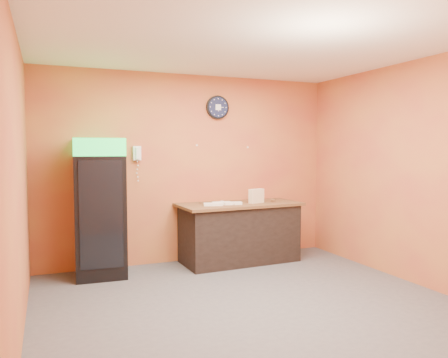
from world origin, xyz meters
TOP-DOWN VIEW (x-y plane):
  - floor at (0.00, 0.00)m, footprint 4.50×4.50m
  - back_wall at (0.00, 2.00)m, footprint 4.50×0.02m
  - left_wall at (-2.25, 0.00)m, footprint 0.02×4.00m
  - right_wall at (2.25, 0.00)m, footprint 0.02×4.00m
  - ceiling at (0.00, 0.00)m, footprint 4.50×4.00m
  - beverage_cooler at (-1.37, 1.61)m, footprint 0.68×0.69m
  - prep_counter at (0.64, 1.62)m, footprint 1.72×0.82m
  - wall_clock at (0.43, 1.97)m, footprint 0.36×0.06m
  - wall_phone at (-0.81, 1.95)m, footprint 0.11×0.10m
  - butcher_paper at (0.64, 1.62)m, footprint 1.86×0.92m
  - sub_roll_stack at (0.88, 1.53)m, footprint 0.26×0.16m
  - wrapped_sandwich_left at (0.17, 1.48)m, footprint 0.29×0.17m
  - wrapped_sandwich_mid at (0.48, 1.49)m, footprint 0.27×0.14m
  - wrapped_sandwich_right at (0.33, 1.57)m, footprint 0.28×0.14m
  - kitchen_tool at (0.36, 1.62)m, footprint 0.05×0.05m

SIDE VIEW (x-z plane):
  - floor at x=0.00m, z-range 0.00..0.00m
  - prep_counter at x=0.64m, z-range 0.00..0.85m
  - butcher_paper at x=0.64m, z-range 0.85..0.89m
  - beverage_cooler at x=-1.37m, z-range -0.02..1.81m
  - wrapped_sandwich_mid at x=0.48m, z-range 0.89..0.92m
  - wrapped_sandwich_right at x=0.33m, z-range 0.89..0.93m
  - wrapped_sandwich_left at x=0.17m, z-range 0.89..0.93m
  - kitchen_tool at x=0.36m, z-range 0.89..0.94m
  - sub_roll_stack at x=0.88m, z-range 0.89..1.10m
  - back_wall at x=0.00m, z-range 0.00..2.80m
  - left_wall at x=-2.25m, z-range 0.00..2.80m
  - right_wall at x=2.25m, z-range 0.00..2.80m
  - wall_phone at x=-0.81m, z-range 1.53..1.73m
  - wall_clock at x=0.43m, z-range 2.15..2.51m
  - ceiling at x=0.00m, z-range 2.79..2.81m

